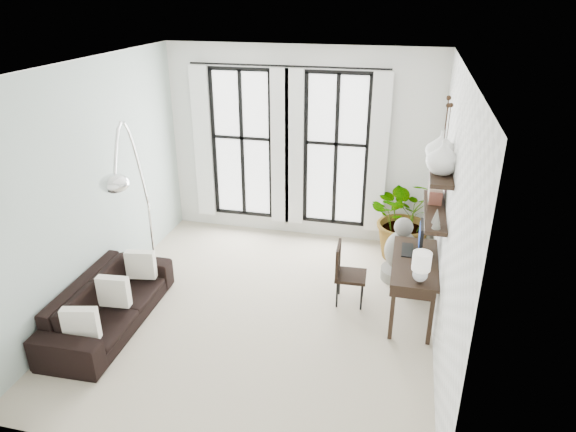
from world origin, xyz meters
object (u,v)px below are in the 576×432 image
(desk, at_px, (414,266))
(buddha, at_px, (401,254))
(arc_lamp, at_px, (129,163))
(plant, at_px, (407,217))
(sofa, at_px, (109,303))
(desk_chair, at_px, (345,270))

(desk, bearing_deg, buddha, 100.41)
(arc_lamp, distance_m, buddha, 4.01)
(plant, height_order, desk, plant)
(plant, xyz_separation_m, arc_lamp, (-3.52, -2.00, 1.25))
(sofa, xyz_separation_m, desk, (3.75, 1.08, 0.43))
(sofa, height_order, desk_chair, desk_chair)
(sofa, height_order, plant, plant)
(desk, xyz_separation_m, buddha, (-0.17, 0.93, -0.33))
(desk, relative_size, desk_chair, 1.56)
(buddha, bearing_deg, sofa, -150.63)
(arc_lamp, relative_size, buddha, 2.56)
(desk, distance_m, arc_lamp, 3.85)
(sofa, distance_m, desk_chair, 3.11)
(sofa, xyz_separation_m, buddha, (3.57, 2.01, 0.10))
(plant, distance_m, desk_chair, 1.71)
(desk, xyz_separation_m, desk_chair, (-0.89, 0.13, -0.25))
(sofa, distance_m, buddha, 4.10)
(desk_chair, bearing_deg, plant, 60.86)
(desk, height_order, desk_chair, desk)
(sofa, height_order, buddha, buddha)
(sofa, xyz_separation_m, arc_lamp, (0.10, 0.73, 1.64))
(sofa, bearing_deg, arc_lamp, -9.68)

